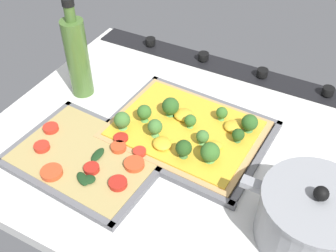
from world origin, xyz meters
TOP-DOWN VIEW (x-y plane):
  - ground_plane at (0.00, 0.00)cm, footprint 80.85×66.36cm
  - stove_control_panel at (-0.00, -29.68)cm, footprint 77.61×7.00cm
  - baking_tray_front at (-0.45, -2.13)cm, footprint 34.86×28.20cm
  - broccoli_pizza at (-0.67, -1.60)cm, footprint 32.33×25.66cm
  - baking_tray_back at (14.28, 13.81)cm, footprint 31.19×23.99cm
  - veggie_pizza_back at (13.82, 13.92)cm, footprint 28.63×21.43cm
  - cooking_pot at (-28.98, 11.00)cm, footprint 24.55×17.70cm
  - oil_bottle at (28.46, -4.02)cm, footprint 5.20×5.20cm

SIDE VIEW (x-z plane):
  - ground_plane at x=0.00cm, z-range -3.00..0.00cm
  - baking_tray_front at x=-0.45cm, z-range -0.28..1.02cm
  - baking_tray_back at x=14.28cm, z-range -0.27..1.03cm
  - stove_control_panel at x=0.00cm, z-range -0.75..1.85cm
  - veggie_pizza_back at x=13.82cm, z-range 0.18..2.08cm
  - broccoli_pizza at x=-0.67cm, z-range -0.84..4.86cm
  - cooking_pot at x=-28.98cm, z-range -1.14..11.43cm
  - oil_bottle at x=28.46cm, z-range -1.88..22.12cm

